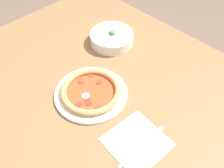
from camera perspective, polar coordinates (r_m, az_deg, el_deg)
ground_plane at (r=1.70m, az=-1.05°, el=-17.01°), size 8.00×8.00×0.00m
dining_table at (r=1.13m, az=-1.51°, el=-2.45°), size 1.35×1.05×0.76m
pizza at (r=1.00m, az=-4.86°, el=-1.81°), size 0.29×0.29×0.04m
bowl at (r=1.23m, az=-0.05°, el=10.63°), size 0.21×0.21×0.07m
napkin at (r=0.89m, az=5.71°, el=-13.11°), size 0.21×0.21×0.00m
fork at (r=0.90m, az=4.24°, el=-11.95°), size 0.02×0.17×0.00m
knife at (r=0.88m, az=6.47°, el=-14.34°), size 0.02×0.23×0.01m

